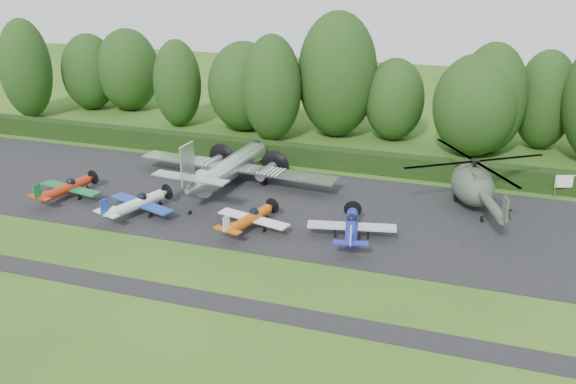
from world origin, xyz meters
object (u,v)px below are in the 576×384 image
(light_plane_red, at_px, (67,188))
(light_plane_orange, at_px, (250,219))
(light_plane_white, at_px, (137,204))
(helicopter, at_px, (473,182))
(light_plane_blue, at_px, (352,227))
(sign_board, at_px, (575,182))
(transport_plane, at_px, (230,168))

(light_plane_red, relative_size, light_plane_orange, 1.02)
(light_plane_red, relative_size, light_plane_white, 0.96)
(light_plane_red, bearing_deg, light_plane_white, -19.41)
(light_plane_red, distance_m, helicopter, 35.27)
(light_plane_blue, relative_size, sign_board, 1.98)
(helicopter, bearing_deg, light_plane_white, -138.81)
(helicopter, bearing_deg, transport_plane, -155.77)
(light_plane_red, relative_size, light_plane_blue, 0.93)
(light_plane_red, height_order, helicopter, helicopter)
(light_plane_orange, bearing_deg, transport_plane, 108.12)
(light_plane_orange, distance_m, helicopter, 19.34)
(light_plane_white, bearing_deg, light_plane_orange, -17.45)
(transport_plane, xyz_separation_m, light_plane_white, (-4.65, -8.72, -0.71))
(transport_plane, relative_size, helicopter, 1.31)
(light_plane_orange, height_order, sign_board, light_plane_orange)
(light_plane_blue, bearing_deg, sign_board, 52.81)
(light_plane_white, relative_size, helicopter, 0.46)
(transport_plane, height_order, helicopter, transport_plane)
(transport_plane, xyz_separation_m, light_plane_blue, (13.27, -7.64, -0.68))
(light_plane_blue, bearing_deg, helicopter, 61.13)
(light_plane_red, distance_m, light_plane_orange, 17.78)
(helicopter, bearing_deg, light_plane_red, -145.47)
(light_plane_red, distance_m, light_plane_white, 7.89)
(light_plane_red, height_order, light_plane_orange, light_plane_red)
(light_plane_white, distance_m, light_plane_blue, 17.96)
(light_plane_red, bearing_deg, light_plane_orange, -13.74)
(transport_plane, distance_m, sign_board, 30.94)
(light_plane_blue, bearing_deg, transport_plane, 161.63)
(transport_plane, height_order, light_plane_orange, transport_plane)
(light_plane_white, xyz_separation_m, light_plane_orange, (9.96, 0.22, -0.06))
(light_plane_orange, distance_m, sign_board, 29.30)
(light_plane_orange, xyz_separation_m, helicopter, (16.19, 10.51, 1.25))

